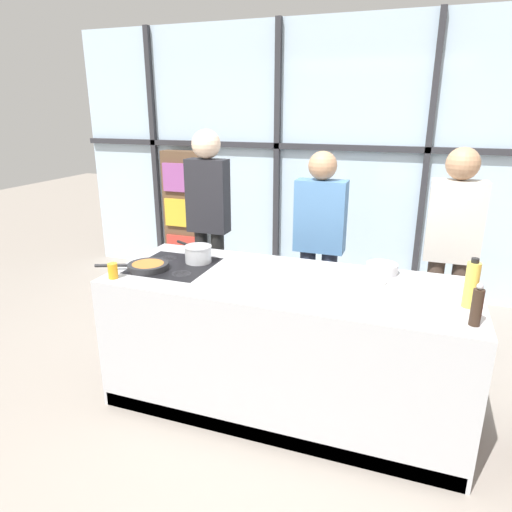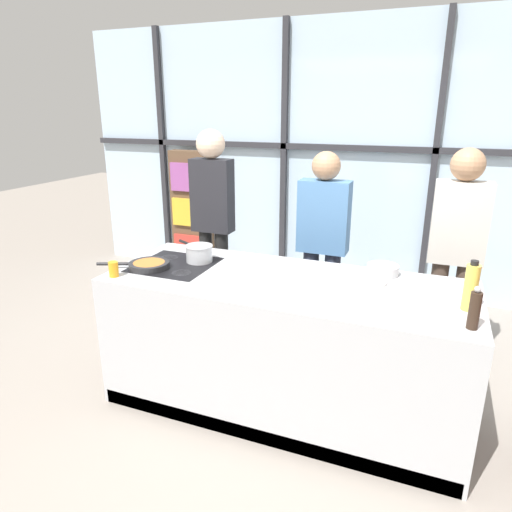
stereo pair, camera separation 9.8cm
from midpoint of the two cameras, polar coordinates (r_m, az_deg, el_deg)
ground_plane at (r=3.31m, az=2.63°, el=-17.67°), size 18.00×18.00×0.00m
back_window_wall at (r=4.95m, az=10.91°, el=11.61°), size 6.40×0.10×2.80m
bookshelf at (r=5.50m, az=-9.42°, el=5.23°), size 0.49×0.19×1.47m
demo_island at (r=3.07m, az=2.71°, el=-10.86°), size 2.29×0.89×0.90m
spectator_far_left at (r=4.06m, az=-6.67°, el=5.39°), size 0.36×0.25×1.76m
spectator_center_left at (r=3.76m, az=7.21°, el=2.38°), size 0.41×0.23×1.62m
spectator_center_right at (r=3.68m, az=22.60°, el=1.52°), size 0.39×0.23×1.67m
frying_pan at (r=3.15m, az=-14.34°, el=-1.23°), size 0.46×0.28×0.04m
saucepan at (r=3.22m, az=-8.13°, el=0.32°), size 0.33×0.23×0.12m
white_plate at (r=2.93m, az=12.66°, el=-2.89°), size 0.26×0.26×0.01m
mixing_bowl at (r=3.08m, az=14.59°, el=-1.45°), size 0.20×0.20×0.07m
oil_bottle at (r=2.69m, az=24.40°, el=-3.24°), size 0.07×0.07×0.28m
pepper_grinder at (r=2.48m, az=24.88°, el=-5.73°), size 0.05×0.05×0.22m
juice_glass_near at (r=3.04m, az=-18.34°, el=-1.78°), size 0.06×0.06×0.10m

